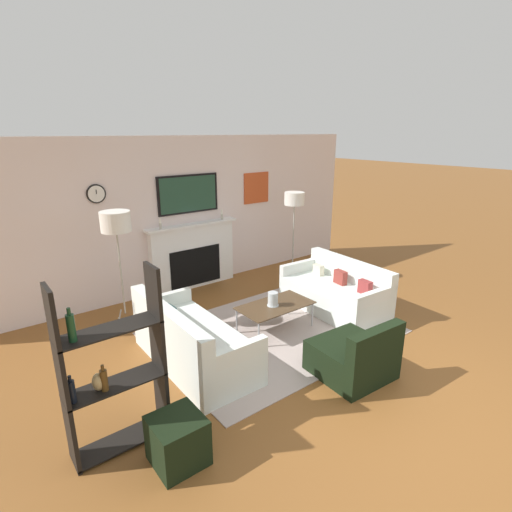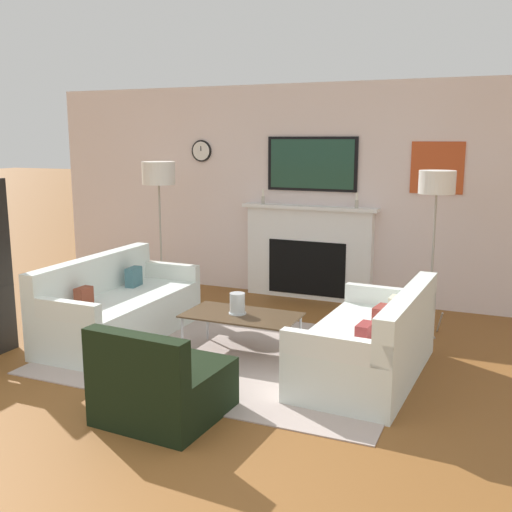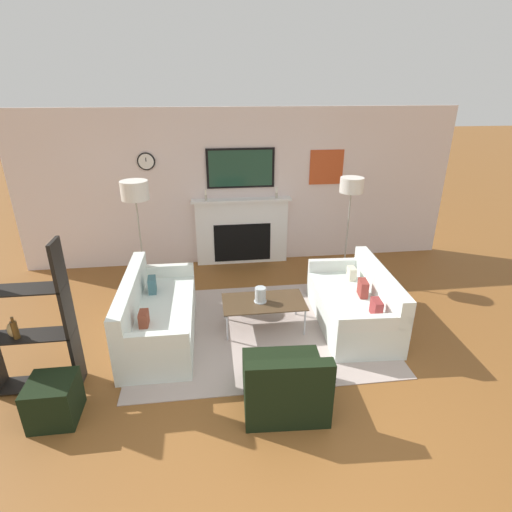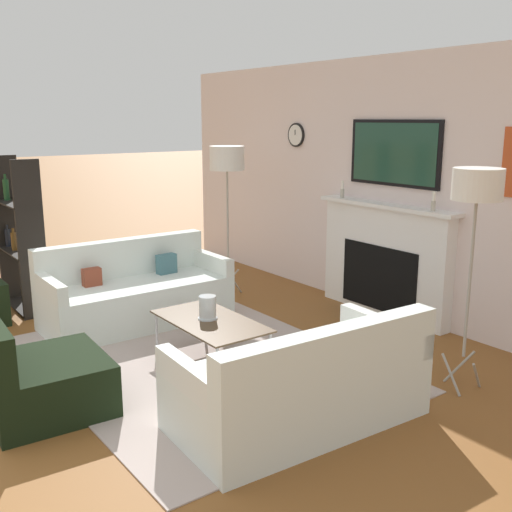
# 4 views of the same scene
# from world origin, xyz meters

# --- Properties ---
(fireplace_wall) EXTENTS (7.59, 0.28, 2.70)m
(fireplace_wall) POSITION_xyz_m (0.00, 4.78, 1.22)
(fireplace_wall) COLOR silver
(fireplace_wall) RESTS_ON ground_plane
(area_rug) EXTENTS (3.23, 2.41, 0.01)m
(area_rug) POSITION_xyz_m (0.00, 2.42, 0.01)
(area_rug) COLOR #B4A199
(area_rug) RESTS_ON ground_plane
(couch_left) EXTENTS (0.84, 1.86, 0.83)m
(couch_left) POSITION_xyz_m (-1.31, 2.42, 0.29)
(couch_left) COLOR white
(couch_left) RESTS_ON ground_plane
(couch_right) EXTENTS (0.96, 1.76, 0.78)m
(couch_right) POSITION_xyz_m (1.31, 2.41, 0.28)
(couch_right) COLOR white
(couch_right) RESTS_ON ground_plane
(armchair) EXTENTS (0.86, 0.85, 0.73)m
(armchair) POSITION_xyz_m (0.07, 1.03, 0.24)
(armchair) COLOR black
(armchair) RESTS_ON ground_plane
(coffee_table) EXTENTS (1.08, 0.59, 0.40)m
(coffee_table) POSITION_xyz_m (0.07, 2.46, 0.37)
(coffee_table) COLOR #4C3823
(coffee_table) RESTS_ON ground_plane
(hurricane_candle) EXTENTS (0.17, 0.17, 0.20)m
(hurricane_candle) POSITION_xyz_m (0.03, 2.46, 0.49)
(hurricane_candle) COLOR silver
(hurricane_candle) RESTS_ON coffee_table
(floor_lamp_left) EXTENTS (0.40, 0.40, 1.76)m
(floor_lamp_left) POSITION_xyz_m (-1.63, 3.78, 1.59)
(floor_lamp_left) COLOR #9E998E
(floor_lamp_left) RESTS_ON ground_plane
(floor_lamp_right) EXTENTS (0.36, 0.36, 1.72)m
(floor_lamp_right) POSITION_xyz_m (1.63, 3.78, 1.56)
(floor_lamp_right) COLOR #9E998E
(floor_lamp_right) RESTS_ON ground_plane
(shelf_unit) EXTENTS (0.87, 0.28, 1.66)m
(shelf_unit) POSITION_xyz_m (-2.49, 1.64, 0.79)
(shelf_unit) COLOR black
(shelf_unit) RESTS_ON ground_plane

